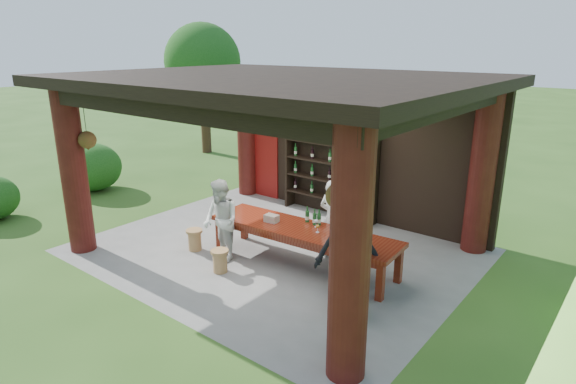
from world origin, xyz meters
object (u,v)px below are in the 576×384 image
Objects in this scene: tasting_table at (303,234)px; host at (332,219)px; stool_far_left at (195,239)px; guest_man at (349,249)px; stool_near_right at (351,298)px; napkin_basket at (272,218)px; guest_woman at (221,221)px; stool_near_left at (220,260)px; wine_shelf at (330,172)px.

tasting_table is 2.39× the size of host.
tasting_table is at bearing 20.60° from stool_far_left.
stool_far_left is at bearing 145.79° from guest_man.
napkin_basket is (-2.30, 0.83, 0.54)m from stool_near_right.
guest_woman reaches higher than stool_near_right.
stool_near_left is 2.66m from stool_near_right.
stool_far_left is 3.51m from guest_man.
wine_shelf is 3.44m from guest_woman.
wine_shelf is 4.59× the size of stool_near_right.
napkin_basket reaches higher than stool_near_right.
stool_near_right is 0.79m from guest_man.
wine_shelf is at bearing -53.73° from host.
napkin_basket is (-1.98, 0.40, -0.04)m from guest_man.
guest_man is at bearing 127.13° from stool_near_right.
wine_shelf is at bearing 100.31° from napkin_basket.
stool_far_left is at bearing 178.04° from stool_near_right.
napkin_basket is (0.71, 0.66, 0.02)m from guest_woman.
tasting_table is at bearing 150.01° from stool_near_right.
stool_near_right is at bearing 132.57° from host.
host reaches higher than stool_near_right.
stool_near_right reaches higher than stool_near_left.
host is (1.26, 1.81, 0.57)m from stool_near_left.
host is 1.56m from guest_man.
stool_far_left is 0.94m from guest_woman.
guest_man is at bearing -51.90° from wine_shelf.
stool_near_right is 2.16m from host.
tasting_table is 7.09× the size of stool_near_right.
wine_shelf reaches higher than napkin_basket.
stool_far_left is at bearing 32.40° from host.
wine_shelf is 1.43× the size of guest_man.
stool_near_right is at bearing -29.99° from tasting_table.
wine_shelf is at bearing 102.65° from guest_woman.
host reaches higher than tasting_table.
tasting_table is (1.18, -2.66, -0.45)m from wine_shelf.
stool_far_left is at bearing 161.72° from stool_near_left.
stool_near_left is at bearing -18.28° from stool_far_left.
guest_woman reaches higher than stool_near_left.
host is at bearing 69.71° from tasting_table.
guest_man is (-0.33, 0.43, 0.58)m from stool_near_right.
stool_far_left is at bearing -160.77° from guest_woman.
wine_shelf reaches higher than guest_woman.
guest_woman reaches higher than stool_far_left.
stool_near_left is at bearing -32.12° from guest_woman.
guest_man reaches higher than napkin_basket.
tasting_table is 14.65× the size of napkin_basket.
stool_near_right is (2.80, -3.59, -0.80)m from wine_shelf.
stool_near_left is 0.99× the size of stool_far_left.
wine_shelf is at bearing 127.98° from stool_near_right.
stool_near_left is at bearing -107.64° from napkin_basket.
tasting_table reaches higher than stool_far_left.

